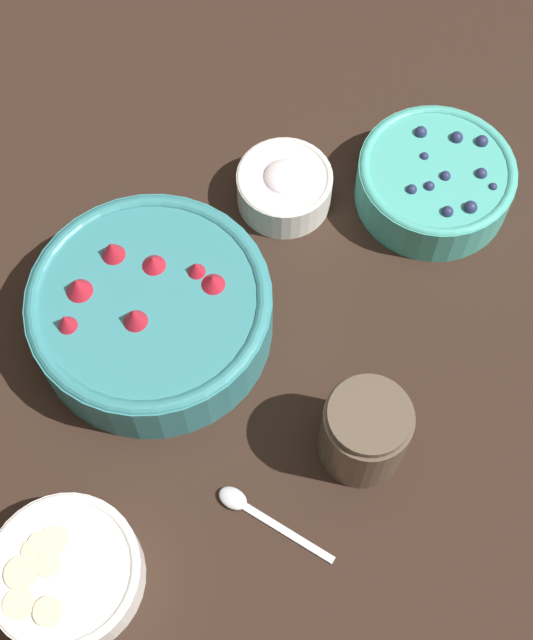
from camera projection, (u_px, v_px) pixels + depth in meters
The scene contains 7 objects.
ground_plane at pixel (250, 368), 1.00m from camera, with size 4.00×4.00×0.00m, color black.
bowl_strawberries at pixel (151, 310), 0.98m from camera, with size 0.27×0.27×0.10m.
bowl_blueberries at pixel (435, 180), 1.07m from camera, with size 0.19×0.19×0.07m.
bowl_bananas at pixel (65, 573), 0.88m from camera, with size 0.15×0.15×0.05m.
bowl_cream at pixel (284, 185), 1.07m from camera, with size 0.12×0.12×0.06m.
jar_chocolate at pixel (364, 433), 0.92m from camera, with size 0.09×0.09×0.11m.
spoon at pixel (254, 511), 0.93m from camera, with size 0.12×0.10×0.01m.
Camera 1 is at (-0.03, -0.39, 0.93)m, focal length 50.00 mm.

